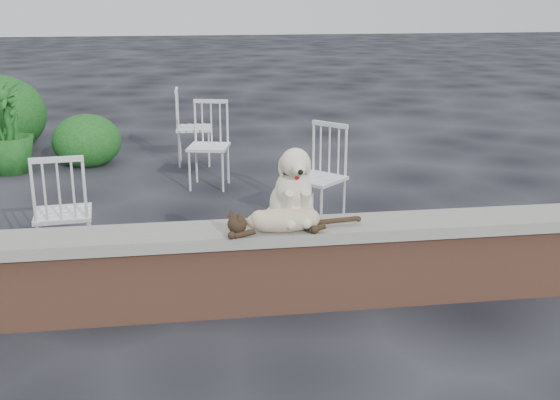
{
  "coord_description": "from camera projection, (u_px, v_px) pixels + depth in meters",
  "views": [
    {
      "loc": [
        0.24,
        -4.34,
        2.09
      ],
      "look_at": [
        0.92,
        0.2,
        0.7
      ],
      "focal_mm": 44.69,
      "sensor_mm": 36.0,
      "label": 1
    }
  ],
  "objects": [
    {
      "name": "brick_wall",
      "position": [
        147.0,
        280.0,
        4.6
      ],
      "size": [
        6.0,
        0.3,
        0.5
      ],
      "primitive_type": "cube",
      "color": "brown",
      "rests_on": "ground"
    },
    {
      "name": "chair_d",
      "position": [
        317.0,
        177.0,
        6.28
      ],
      "size": [
        0.79,
        0.79,
        0.94
      ],
      "primitive_type": null,
      "rotation": [
        0.0,
        0.0,
        -0.82
      ],
      "color": "white",
      "rests_on": "ground"
    },
    {
      "name": "chair_b",
      "position": [
        209.0,
        145.0,
        7.56
      ],
      "size": [
        0.68,
        0.68,
        0.94
      ],
      "primitive_type": null,
      "rotation": [
        0.0,
        0.0,
        -0.24
      ],
      "color": "white",
      "rests_on": "ground"
    },
    {
      "name": "ground",
      "position": [
        149.0,
        314.0,
        4.68
      ],
      "size": [
        60.0,
        60.0,
        0.0
      ],
      "primitive_type": "plane",
      "color": "black",
      "rests_on": "ground"
    },
    {
      "name": "dog",
      "position": [
        291.0,
        184.0,
        4.6
      ],
      "size": [
        0.39,
        0.5,
        0.56
      ],
      "primitive_type": null,
      "rotation": [
        0.0,
        0.0,
        0.05
      ],
      "color": "beige",
      "rests_on": "capstone"
    },
    {
      "name": "chair_c",
      "position": [
        63.0,
        211.0,
        5.3
      ],
      "size": [
        0.61,
        0.61,
        0.94
      ],
      "primitive_type": null,
      "rotation": [
        0.0,
        0.0,
        3.24
      ],
      "color": "white",
      "rests_on": "ground"
    },
    {
      "name": "chair_e",
      "position": [
        193.0,
        127.0,
        8.58
      ],
      "size": [
        0.58,
        0.58,
        0.94
      ],
      "primitive_type": null,
      "rotation": [
        0.0,
        0.0,
        1.53
      ],
      "color": "white",
      "rests_on": "ground"
    },
    {
      "name": "capstone",
      "position": [
        144.0,
        239.0,
        4.52
      ],
      "size": [
        6.2,
        0.4,
        0.08
      ],
      "primitive_type": "cube",
      "color": "slate",
      "rests_on": "brick_wall"
    },
    {
      "name": "cat",
      "position": [
        283.0,
        218.0,
        4.5
      ],
      "size": [
        1.09,
        0.32,
        0.18
      ],
      "primitive_type": null,
      "rotation": [
        0.0,
        0.0,
        0.05
      ],
      "color": "tan",
      "rests_on": "capstone"
    },
    {
      "name": "potted_plant_b",
      "position": [
        8.0,
        128.0,
        8.15
      ],
      "size": [
        0.84,
        0.84,
        1.07
      ],
      "primitive_type": "imported",
      "rotation": [
        0.0,
        0.0,
        -0.93
      ],
      "color": "#134213",
      "rests_on": "ground"
    }
  ]
}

